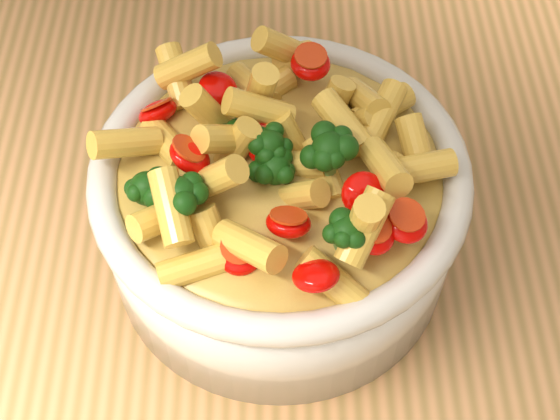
{
  "coord_description": "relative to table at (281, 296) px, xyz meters",
  "views": [
    {
      "loc": [
        -0.0,
        -0.33,
        1.37
      ],
      "look_at": [
        -0.0,
        -0.02,
        0.95
      ],
      "focal_mm": 50.0,
      "sensor_mm": 36.0,
      "label": 1
    }
  ],
  "objects": [
    {
      "name": "table",
      "position": [
        0.0,
        0.0,
        0.0
      ],
      "size": [
        1.2,
        0.8,
        0.9
      ],
      "color": "tan",
      "rests_on": "ground"
    },
    {
      "name": "serving_bowl",
      "position": [
        -0.0,
        -0.02,
        0.15
      ],
      "size": [
        0.24,
        0.24,
        0.1
      ],
      "color": "silver",
      "rests_on": "table"
    },
    {
      "name": "pasta_salad",
      "position": [
        -0.0,
        -0.02,
        0.22
      ],
      "size": [
        0.19,
        0.19,
        0.04
      ],
      "color": "#FFC950",
      "rests_on": "serving_bowl"
    }
  ]
}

